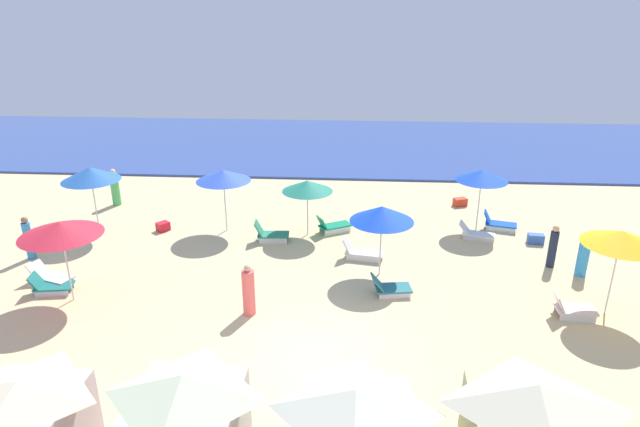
{
  "coord_description": "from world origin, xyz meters",
  "views": [
    {
      "loc": [
        0.94,
        -11.9,
        8.83
      ],
      "look_at": [
        -0.34,
        7.23,
        1.28
      ],
      "focal_mm": 30.49,
      "sensor_mm": 36.0,
      "label": 1
    }
  ],
  "objects_px": {
    "beachgoer_1": "(249,292)",
    "cooler_box_0": "(460,202)",
    "lounge_chair_5_0": "(572,308)",
    "lounge_chair_1_1": "(498,224)",
    "lounge_chair_3_0": "(390,288)",
    "umbrella_5": "(621,238)",
    "umbrella_2": "(60,229)",
    "lounge_chair_2_1": "(50,276)",
    "umbrella_1": "(482,175)",
    "lounge_chair_2_0": "(51,286)",
    "lounge_chair_3_1": "(361,252)",
    "beachgoer_4": "(115,188)",
    "cooler_box_2": "(536,239)",
    "lounge_chair_0_1": "(270,234)",
    "cooler_box_1": "(163,226)",
    "beachgoer_3": "(583,257)",
    "umbrella_0": "(307,186)",
    "beachgoer_2": "(28,239)",
    "umbrella_6": "(223,176)",
    "umbrella_3": "(382,214)",
    "lounge_chair_0_0": "(333,226)",
    "beachgoer_0": "(553,247)",
    "umbrella_4": "(90,174)",
    "lounge_chair_1_0": "(476,234)"
  },
  "relations": [
    {
      "from": "umbrella_0",
      "to": "beachgoer_1",
      "type": "height_order",
      "value": "umbrella_0"
    },
    {
      "from": "lounge_chair_2_0",
      "to": "lounge_chair_2_1",
      "type": "relative_size",
      "value": 0.82
    },
    {
      "from": "lounge_chair_2_1",
      "to": "umbrella_1",
      "type": "bearing_deg",
      "value": -51.59
    },
    {
      "from": "lounge_chair_0_1",
      "to": "umbrella_1",
      "type": "xyz_separation_m",
      "value": [
        8.29,
        1.71,
        2.04
      ]
    },
    {
      "from": "beachgoer_3",
      "to": "umbrella_0",
      "type": "bearing_deg",
      "value": 15.26
    },
    {
      "from": "lounge_chair_3_1",
      "to": "lounge_chair_1_0",
      "type": "bearing_deg",
      "value": -56.04
    },
    {
      "from": "lounge_chair_5_0",
      "to": "lounge_chair_1_1",
      "type": "bearing_deg",
      "value": 6.95
    },
    {
      "from": "lounge_chair_2_0",
      "to": "umbrella_6",
      "type": "height_order",
      "value": "umbrella_6"
    },
    {
      "from": "lounge_chair_2_0",
      "to": "beachgoer_2",
      "type": "distance_m",
      "value": 3.17
    },
    {
      "from": "lounge_chair_1_0",
      "to": "beachgoer_3",
      "type": "xyz_separation_m",
      "value": [
        3.0,
        -2.84,
        0.47
      ]
    },
    {
      "from": "umbrella_0",
      "to": "lounge_chair_0_1",
      "type": "bearing_deg",
      "value": -151.13
    },
    {
      "from": "lounge_chair_3_0",
      "to": "lounge_chair_5_0",
      "type": "xyz_separation_m",
      "value": [
        5.34,
        -0.99,
        0.04
      ]
    },
    {
      "from": "umbrella_4",
      "to": "umbrella_0",
      "type": "bearing_deg",
      "value": 3.49
    },
    {
      "from": "lounge_chair_3_1",
      "to": "beachgoer_0",
      "type": "bearing_deg",
      "value": -82.09
    },
    {
      "from": "lounge_chair_3_1",
      "to": "umbrella_6",
      "type": "distance_m",
      "value": 6.31
    },
    {
      "from": "lounge_chair_3_0",
      "to": "umbrella_5",
      "type": "height_order",
      "value": "umbrella_5"
    },
    {
      "from": "lounge_chair_2_0",
      "to": "lounge_chair_0_1",
      "type": "bearing_deg",
      "value": -64.19
    },
    {
      "from": "lounge_chair_0_1",
      "to": "cooler_box_1",
      "type": "xyz_separation_m",
      "value": [
        -4.56,
        0.75,
        -0.12
      ]
    },
    {
      "from": "umbrella_0",
      "to": "umbrella_1",
      "type": "height_order",
      "value": "umbrella_1"
    },
    {
      "from": "lounge_chair_3_1",
      "to": "umbrella_6",
      "type": "height_order",
      "value": "umbrella_6"
    },
    {
      "from": "cooler_box_2",
      "to": "beachgoer_1",
      "type": "bearing_deg",
      "value": -145.3
    },
    {
      "from": "lounge_chair_2_1",
      "to": "umbrella_5",
      "type": "height_order",
      "value": "umbrella_5"
    },
    {
      "from": "cooler_box_2",
      "to": "umbrella_1",
      "type": "bearing_deg",
      "value": 153.56
    },
    {
      "from": "beachgoer_4",
      "to": "cooler_box_2",
      "type": "relative_size",
      "value": 2.89
    },
    {
      "from": "lounge_chair_0_0",
      "to": "lounge_chair_3_1",
      "type": "relative_size",
      "value": 0.95
    },
    {
      "from": "lounge_chair_0_0",
      "to": "beachgoer_4",
      "type": "height_order",
      "value": "beachgoer_4"
    },
    {
      "from": "beachgoer_2",
      "to": "beachgoer_0",
      "type": "bearing_deg",
      "value": -155.1
    },
    {
      "from": "lounge_chair_0_0",
      "to": "beachgoer_2",
      "type": "relative_size",
      "value": 0.91
    },
    {
      "from": "beachgoer_2",
      "to": "cooler_box_1",
      "type": "relative_size",
      "value": 3.42
    },
    {
      "from": "lounge_chair_1_1",
      "to": "lounge_chair_3_0",
      "type": "bearing_deg",
      "value": 154.63
    },
    {
      "from": "umbrella_2",
      "to": "umbrella_5",
      "type": "bearing_deg",
      "value": 1.07
    },
    {
      "from": "lounge_chair_0_1",
      "to": "lounge_chair_5_0",
      "type": "xyz_separation_m",
      "value": [
        9.78,
        -4.85,
        -0.01
      ]
    },
    {
      "from": "umbrella_0",
      "to": "umbrella_6",
      "type": "relative_size",
      "value": 0.88
    },
    {
      "from": "cooler_box_1",
      "to": "cooler_box_2",
      "type": "bearing_deg",
      "value": 130.48
    },
    {
      "from": "umbrella_2",
      "to": "beachgoer_1",
      "type": "xyz_separation_m",
      "value": [
        5.71,
        -0.43,
        -1.69
      ]
    },
    {
      "from": "lounge_chair_3_1",
      "to": "beachgoer_0",
      "type": "distance_m",
      "value": 6.72
    },
    {
      "from": "umbrella_5",
      "to": "beachgoer_2",
      "type": "height_order",
      "value": "umbrella_5"
    },
    {
      "from": "umbrella_1",
      "to": "beachgoer_2",
      "type": "xyz_separation_m",
      "value": [
        -16.8,
        -3.81,
        -1.55
      ]
    },
    {
      "from": "umbrella_3",
      "to": "lounge_chair_3_0",
      "type": "relative_size",
      "value": 1.85
    },
    {
      "from": "lounge_chair_1_1",
      "to": "umbrella_5",
      "type": "distance_m",
      "value": 6.92
    },
    {
      "from": "lounge_chair_2_0",
      "to": "lounge_chair_3_1",
      "type": "relative_size",
      "value": 0.86
    },
    {
      "from": "beachgoer_1",
      "to": "cooler_box_0",
      "type": "xyz_separation_m",
      "value": [
        7.94,
        9.79,
        -0.57
      ]
    },
    {
      "from": "umbrella_3",
      "to": "lounge_chair_3_1",
      "type": "height_order",
      "value": "umbrella_3"
    },
    {
      "from": "lounge_chair_5_0",
      "to": "beachgoer_0",
      "type": "bearing_deg",
      "value": -6.05
    },
    {
      "from": "lounge_chair_1_1",
      "to": "umbrella_4",
      "type": "distance_m",
      "value": 16.44
    },
    {
      "from": "umbrella_3",
      "to": "lounge_chair_2_1",
      "type": "bearing_deg",
      "value": -172.65
    },
    {
      "from": "beachgoer_0",
      "to": "beachgoer_3",
      "type": "relative_size",
      "value": 1.03
    },
    {
      "from": "beachgoer_0",
      "to": "cooler_box_1",
      "type": "height_order",
      "value": "beachgoer_0"
    },
    {
      "from": "cooler_box_0",
      "to": "lounge_chair_5_0",
      "type": "bearing_deg",
      "value": 79.17
    },
    {
      "from": "lounge_chair_5_0",
      "to": "beachgoer_1",
      "type": "bearing_deg",
      "value": 94.53
    }
  ]
}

